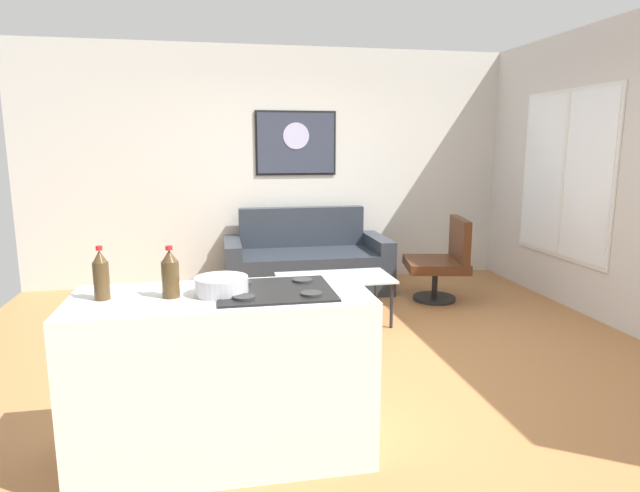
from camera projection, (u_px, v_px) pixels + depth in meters
name	position (u px, v px, depth m)	size (l,w,h in m)	color
ground	(340.00, 351.00, 4.48)	(6.40, 6.40, 0.04)	#AD7341
back_wall	(296.00, 167.00, 6.56)	(6.40, 0.05, 2.80)	beige
right_wall	(609.00, 174.00, 5.00)	(0.05, 6.40, 2.80)	silver
couch	(306.00, 264.00, 6.25)	(1.86, 0.92, 0.93)	#292F37
coffee_table	(335.00, 280.00, 5.06)	(1.07, 0.59, 0.45)	silver
armchair	(443.00, 261.00, 5.79)	(0.74, 0.76, 0.90)	black
kitchen_counter	(225.00, 376.00, 2.87)	(1.54, 0.64, 0.93)	silver
soda_bottle	(101.00, 275.00, 2.67)	(0.08, 0.08, 0.27)	#4D381E
soda_bottle_2	(170.00, 274.00, 2.71)	(0.09, 0.09, 0.27)	#4D381E
mixing_bowl	(222.00, 286.00, 2.78)	(0.27, 0.27, 0.09)	silver
wall_painting	(296.00, 143.00, 6.46)	(0.98, 0.03, 0.76)	black
window	(564.00, 175.00, 5.58)	(0.03, 1.50, 1.74)	silver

